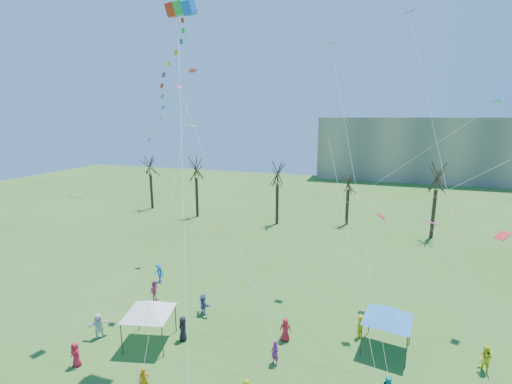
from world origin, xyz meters
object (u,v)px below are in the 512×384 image
(big_box_kite, at_px, (171,83))
(canopy_tent_white, at_px, (149,307))
(canopy_tent_blue, at_px, (388,313))
(distant_building, at_px, (448,150))

(big_box_kite, distance_m, canopy_tent_white, 14.54)
(canopy_tent_white, xyz_separation_m, canopy_tent_blue, (15.14, 4.34, -0.01))
(canopy_tent_white, bearing_deg, big_box_kite, 31.16)
(canopy_tent_white, height_order, canopy_tent_blue, canopy_tent_white)
(big_box_kite, height_order, canopy_tent_white, big_box_kite)
(distant_building, xyz_separation_m, canopy_tent_blue, (-14.92, -72.62, -4.87))
(distant_building, height_order, canopy_tent_blue, distant_building)
(canopy_tent_blue, bearing_deg, distant_building, 78.39)
(big_box_kite, xyz_separation_m, canopy_tent_white, (-1.83, -1.11, -14.39))
(distant_building, relative_size, big_box_kite, 2.60)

